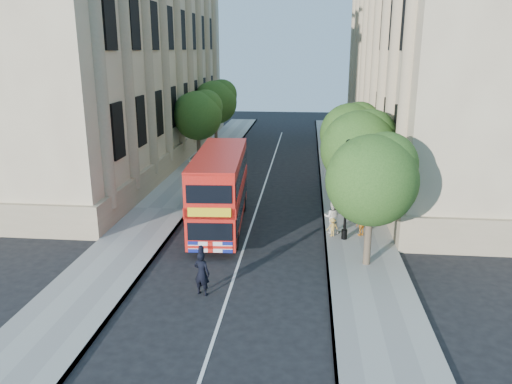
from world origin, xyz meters
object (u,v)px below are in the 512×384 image
(double_decker_bus, at_px, (220,188))
(police_constable, at_px, (202,273))
(lamp_post, at_px, (346,194))
(box_van, at_px, (211,182))
(woman_pedestrian, at_px, (332,217))

(double_decker_bus, height_order, police_constable, double_decker_bus)
(lamp_post, height_order, double_decker_bus, lamp_post)
(double_decker_bus, xyz_separation_m, box_van, (-1.28, 4.05, -0.75))
(double_decker_bus, distance_m, police_constable, 7.83)
(box_van, height_order, police_constable, box_van)
(lamp_post, bearing_deg, double_decker_bus, 169.18)
(lamp_post, relative_size, woman_pedestrian, 2.94)
(police_constable, bearing_deg, double_decker_bus, -67.95)
(double_decker_bus, distance_m, woman_pedestrian, 6.17)
(lamp_post, xyz_separation_m, double_decker_bus, (-6.62, 1.27, -0.23))
(lamp_post, bearing_deg, woman_pedestrian, 125.40)
(double_decker_bus, bearing_deg, lamp_post, -14.56)
(double_decker_bus, height_order, woman_pedestrian, double_decker_bus)
(police_constable, bearing_deg, lamp_post, -115.54)
(double_decker_bus, bearing_deg, woman_pedestrian, -7.74)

